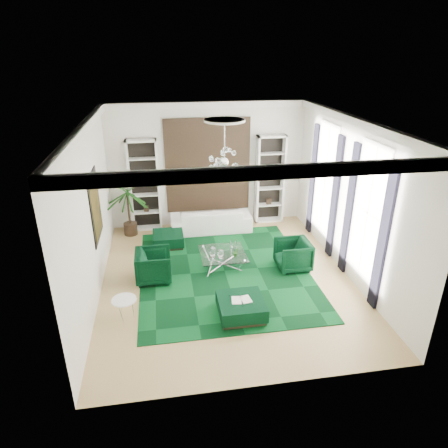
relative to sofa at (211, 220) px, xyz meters
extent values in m
cube|color=tan|center=(0.00, -2.85, -0.37)|extent=(6.00, 7.00, 0.02)
cube|color=white|center=(0.00, -2.85, 3.45)|extent=(6.00, 7.00, 0.02)
cube|color=silver|center=(0.00, 0.66, 1.54)|extent=(6.00, 0.02, 3.80)
cube|color=silver|center=(0.00, -6.36, 1.54)|extent=(6.00, 0.02, 3.80)
cube|color=silver|center=(-3.01, -2.85, 1.54)|extent=(0.02, 7.00, 3.80)
cube|color=silver|center=(3.01, -2.85, 1.54)|extent=(0.02, 7.00, 3.80)
cylinder|color=white|center=(0.00, -2.55, 3.41)|extent=(0.90, 0.90, 0.05)
cube|color=black|center=(0.00, 0.61, 1.54)|extent=(2.50, 0.06, 2.80)
cube|color=black|center=(-2.97, -2.25, 1.49)|extent=(0.04, 1.30, 1.60)
cube|color=white|center=(2.99, -3.75, 1.54)|extent=(0.03, 1.10, 2.90)
cube|color=black|center=(2.96, -4.53, 1.29)|extent=(0.07, 0.30, 3.25)
cube|color=black|center=(2.96, -2.97, 1.29)|extent=(0.07, 0.30, 3.25)
cube|color=white|center=(2.99, -1.35, 1.54)|extent=(0.03, 1.10, 2.90)
cube|color=black|center=(2.96, -2.13, 1.29)|extent=(0.07, 0.30, 3.25)
cube|color=black|center=(2.96, -0.57, 1.29)|extent=(0.07, 0.30, 3.25)
cube|color=black|center=(0.00, -2.55, -0.35)|extent=(4.20, 5.00, 0.02)
imported|color=white|center=(0.00, 0.00, 0.00)|extent=(2.45, 0.96, 0.71)
imported|color=black|center=(-1.75, -2.65, 0.03)|extent=(0.85, 0.83, 0.78)
imported|color=black|center=(1.75, -2.65, 0.03)|extent=(0.84, 0.82, 0.77)
cube|color=black|center=(-1.35, -0.85, -0.17)|extent=(0.85, 0.85, 0.38)
cube|color=black|center=(0.05, -4.40, -0.17)|extent=(0.96, 0.96, 0.38)
cube|color=white|center=(0.05, -4.40, 0.04)|extent=(0.42, 0.28, 0.03)
cylinder|color=white|center=(-2.35, -4.15, -0.11)|extent=(0.51, 0.51, 0.49)
imported|color=#154711|center=(0.29, -2.54, 0.17)|extent=(0.15, 0.12, 0.26)
camera|label=1|loc=(-1.43, -11.22, 4.85)|focal=32.00mm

